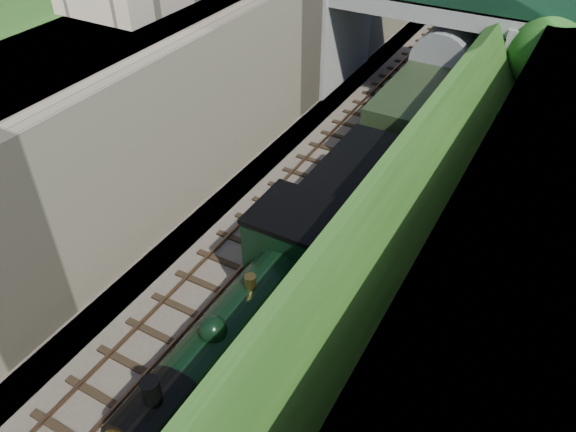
{
  "coord_description": "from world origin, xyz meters",
  "views": [
    {
      "loc": [
        7.44,
        -4.94,
        14.37
      ],
      "look_at": [
        0.0,
        8.33,
        2.42
      ],
      "focal_mm": 35.0,
      "sensor_mm": 36.0,
      "label": 1
    }
  ],
  "objects": [
    {
      "name": "trackbed",
      "position": [
        0.0,
        20.0,
        0.1
      ],
      "size": [
        10.0,
        90.0,
        0.2
      ],
      "primitive_type": "cube",
      "color": "#473F38",
      "rests_on": "ground"
    },
    {
      "name": "retaining_wall",
      "position": [
        -5.5,
        20.0,
        3.5
      ],
      "size": [
        1.0,
        90.0,
        7.0
      ],
      "primitive_type": "cube",
      "color": "#756B56",
      "rests_on": "ground"
    },
    {
      "name": "street_plateau_left",
      "position": [
        -9.0,
        20.0,
        3.5
      ],
      "size": [
        6.0,
        90.0,
        7.0
      ],
      "primitive_type": "cube",
      "color": "#262628",
      "rests_on": "ground"
    },
    {
      "name": "embankment_slope",
      "position": [
        5.06,
        20.4,
        2.86
      ],
      "size": [
        4.3,
        90.0,
        6.36
      ],
      "color": "#1E4714",
      "rests_on": "ground"
    },
    {
      "name": "track_left",
      "position": [
        -2.0,
        20.0,
        0.25
      ],
      "size": [
        2.5,
        90.0,
        0.2
      ],
      "color": "black",
      "rests_on": "trackbed"
    },
    {
      "name": "track_right",
      "position": [
        1.2,
        20.0,
        0.25
      ],
      "size": [
        2.5,
        90.0,
        0.2
      ],
      "color": "black",
      "rests_on": "trackbed"
    },
    {
      "name": "road_bridge",
      "position": [
        0.94,
        24.0,
        4.08
      ],
      "size": [
        16.0,
        6.4,
        7.25
      ],
      "color": "gray",
      "rests_on": "ground"
    },
    {
      "name": "tree",
      "position": [
        5.91,
        21.71,
        4.65
      ],
      "size": [
        3.6,
        3.8,
        6.6
      ],
      "color": "black",
      "rests_on": "ground"
    },
    {
      "name": "locomotive",
      "position": [
        1.2,
        3.94,
        1.89
      ],
      "size": [
        3.1,
        10.22,
        3.83
      ],
      "color": "black",
      "rests_on": "trackbed"
    },
    {
      "name": "tender",
      "position": [
        1.2,
        11.3,
        1.62
      ],
      "size": [
        2.7,
        6.0,
        3.05
      ],
      "color": "black",
      "rests_on": "trackbed"
    },
    {
      "name": "coach_front",
      "position": [
        1.2,
        23.9,
        2.05
      ],
      "size": [
        2.9,
        18.0,
        3.7
      ],
      "color": "black",
      "rests_on": "trackbed"
    }
  ]
}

